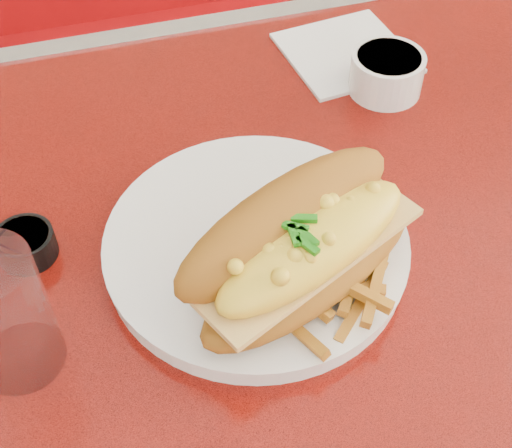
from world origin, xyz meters
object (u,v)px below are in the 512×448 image
object	(u,v)px
dinner_plate	(256,246)
gravy_ramekin	(387,72)
booth_bench_far	(219,109)
water_tumbler	(4,316)
sauce_cup_left	(26,244)
mac_hoagie	(303,244)
fork	(313,258)
diner_table	(395,337)

from	to	relation	value
dinner_plate	gravy_ramekin	world-z (taller)	gravy_ramekin
booth_bench_far	water_tumbler	bearing A→B (deg)	-113.31
booth_bench_far	sauce_cup_left	xyz separation A→B (m)	(-0.34, -0.72, 0.50)
booth_bench_far	mac_hoagie	xyz separation A→B (m)	(-0.12, -0.83, 0.54)
water_tumbler	dinner_plate	bearing A→B (deg)	13.53
booth_bench_far	sauce_cup_left	size ratio (longest dim) A/B	17.19
fork	gravy_ramekin	size ratio (longest dim) A/B	1.27
gravy_ramekin	water_tumbler	bearing A→B (deg)	-150.31
sauce_cup_left	mac_hoagie	bearing A→B (deg)	-25.87
dinner_plate	gravy_ramekin	bearing A→B (deg)	42.20
mac_hoagie	sauce_cup_left	xyz separation A→B (m)	(-0.22, 0.11, -0.05)
booth_bench_far	water_tumbler	distance (m)	1.06
dinner_plate	gravy_ramekin	size ratio (longest dim) A/B	2.71
diner_table	booth_bench_far	world-z (taller)	booth_bench_far
booth_bench_far	water_tumbler	size ratio (longest dim) A/B	10.04
sauce_cup_left	water_tumbler	size ratio (longest dim) A/B	0.58
fork	sauce_cup_left	world-z (taller)	sauce_cup_left
diner_table	gravy_ramekin	bearing A→B (deg)	75.52
sauce_cup_left	diner_table	bearing A→B (deg)	-14.11
mac_hoagie	fork	xyz separation A→B (m)	(0.02, 0.02, -0.04)
diner_table	water_tumbler	xyz separation A→B (m)	(-0.36, -0.02, 0.22)
mac_hoagie	water_tumbler	bearing A→B (deg)	155.49
dinner_plate	booth_bench_far	bearing A→B (deg)	79.19
diner_table	sauce_cup_left	size ratio (longest dim) A/B	17.62
booth_bench_far	gravy_ramekin	world-z (taller)	booth_bench_far
diner_table	fork	world-z (taller)	fork
gravy_ramekin	fork	bearing A→B (deg)	-126.67
mac_hoagie	sauce_cup_left	size ratio (longest dim) A/B	3.56
dinner_plate	mac_hoagie	world-z (taller)	mac_hoagie
booth_bench_far	gravy_ramekin	distance (m)	0.78
dinner_plate	fork	world-z (taller)	same
diner_table	booth_bench_far	distance (m)	0.87
water_tumbler	gravy_ramekin	bearing A→B (deg)	29.69
booth_bench_far	diner_table	bearing A→B (deg)	-90.00
fork	sauce_cup_left	bearing A→B (deg)	50.34
fork	water_tumbler	size ratio (longest dim) A/B	1.08
mac_hoagie	fork	world-z (taller)	mac_hoagie
sauce_cup_left	water_tumbler	distance (m)	0.12
mac_hoagie	sauce_cup_left	world-z (taller)	mac_hoagie
diner_table	gravy_ramekin	size ratio (longest dim) A/B	12.10
booth_bench_far	sauce_cup_left	distance (m)	0.94
mac_hoagie	fork	bearing A→B (deg)	17.14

